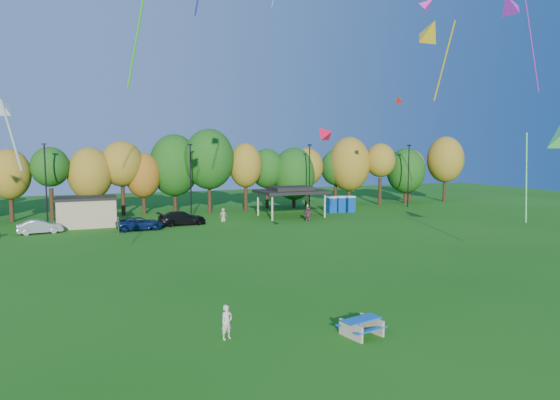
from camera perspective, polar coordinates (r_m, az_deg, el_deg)
name	(u,v)px	position (r m, az deg, el deg)	size (l,w,h in m)	color
ground	(331,329)	(24.42, 5.87, -14.41)	(160.00, 160.00, 0.00)	#19600F
tree_line	(158,169)	(66.47, -13.74, 3.48)	(93.57, 10.55, 11.15)	black
lamp_posts	(191,178)	(61.64, -10.17, 2.44)	(64.50, 0.25, 9.09)	black
utility_building	(86,212)	(58.58, -21.24, -1.24)	(6.30, 4.30, 3.25)	tan
pavilion	(291,191)	(62.57, 1.26, 1.04)	(8.20, 6.20, 3.77)	tan
porta_potties	(341,204)	(67.26, 6.93, -0.49)	(3.75, 1.54, 2.18)	#0B3F92
picnic_table	(362,326)	(23.63, 9.31, -13.98)	(2.10, 1.86, 0.79)	tan
kite_flyer	(227,322)	(22.94, -6.09, -13.71)	(0.57, 0.37, 1.55)	beige
car_b	(40,227)	(55.51, -25.75, -2.78)	(1.48, 4.23, 1.39)	#96959A
car_c	(140,224)	(54.27, -15.70, -2.62)	(2.25, 4.88, 1.36)	#0D204E
car_d	(182,218)	(56.74, -11.14, -2.05)	(2.16, 5.32, 1.54)	black
far_person_0	(308,214)	(58.52, 3.22, -1.60)	(1.64, 0.52, 1.77)	#8E3B5D
far_person_2	(223,215)	(58.22, -6.51, -1.74)	(0.80, 0.52, 1.64)	tan
far_person_3	(118,225)	(53.01, -17.99, -2.71)	(0.98, 0.41, 1.67)	#4F7246
kite_4	(510,4)	(50.09, 24.80, 19.68)	(5.18, 2.33, 8.64)	#BA24C4
kite_5	(323,132)	(28.63, 4.96, 7.70)	(1.36, 1.48, 1.19)	#F40D31
kite_7	(430,31)	(35.87, 16.78, 18.02)	(1.60, 3.48, 5.68)	gold
kite_11	(428,3)	(51.06, 16.58, 20.72)	(2.05, 2.09, 1.69)	#FF2AB7
kite_12	(0,105)	(23.95, -29.34, 9.49)	(1.52, 2.10, 3.42)	silver
kite_14	(399,99)	(57.33, 13.40, 11.16)	(1.59, 1.53, 1.28)	red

